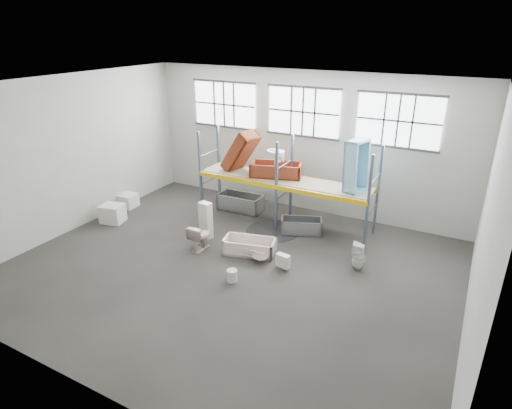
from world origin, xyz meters
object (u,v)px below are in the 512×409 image
Objects in this scene: bathtub_beige at (250,246)px; steel_tub_right at (301,226)px; carton_near at (113,213)px; cistern_tall at (206,220)px; toilet_beige at (200,237)px; blue_tub_upright at (356,166)px; rust_tub_flat at (276,170)px; toilet_white at (359,256)px; bucket at (232,276)px; steel_tub_left at (241,202)px.

steel_tub_right is (0.84, 2.01, 0.02)m from bathtub_beige.
cistern_tall is at bearing 8.70° from carton_near.
toilet_beige is 1.11× the size of carton_near.
rust_tub_flat is at bearing 177.73° from blue_tub_upright.
bathtub_beige is at bearing -88.26° from toilet_white.
cistern_tall is at bearing -68.21° from toilet_beige.
toilet_white is 2.69m from steel_tub_right.
steel_tub_right is 3.62m from bucket.
rust_tub_flat is 5.13× the size of bucket.
toilet_white is 0.61× the size of steel_tub_right.
bathtub_beige is 0.95× the size of blue_tub_upright.
steel_tub_left is at bearing -81.19° from toilet_beige.
bucket is at bearing -32.26° from cistern_tall.
steel_tub_left reaches higher than bathtub_beige.
steel_tub_right is 3.98× the size of bucket.
cistern_tall reaches higher than toilet_white.
toilet_beige is 3.21m from steel_tub_left.
toilet_beige is 0.79m from cistern_tall.
cistern_tall is 0.75× the size of blue_tub_upright.
blue_tub_upright is (4.23, -0.21, 2.09)m from steel_tub_left.
carton_near is at bearing -159.27° from steel_tub_right.
blue_tub_upright is (1.50, 0.49, 2.15)m from steel_tub_right.
bathtub_beige is 4.62× the size of bucket.
bathtub_beige is 1.62m from bucket.
toilet_white is at bearing 13.53° from cistern_tall.
blue_tub_upright is at bearing 32.71° from bathtub_beige.
steel_tub_right is 0.82× the size of blue_tub_upright.
toilet_beige is 0.50× the size of steel_tub_left.
toilet_beige is 5.22m from blue_tub_upright.
cistern_tall is 3.61m from carton_near.
rust_tub_flat reaches higher than cistern_tall.
toilet_white is at bearing -67.02° from blue_tub_upright.
cistern_tall is 0.91× the size of steel_tub_right.
steel_tub_left is 4.54m from carton_near.
blue_tub_upright is at bearing 17.97° from steel_tub_right.
bucket is (-2.80, -2.20, -0.24)m from toilet_white.
steel_tub_left is 4.72m from blue_tub_upright.
bucket is at bearing -116.21° from blue_tub_upright.
blue_tub_upright is at bearing 63.79° from bucket.
bathtub_beige is at bearing -55.17° from steel_tub_left.
toilet_beige reaches higher than bucket.
toilet_white reaches higher than toilet_beige.
toilet_beige is 0.61× the size of steel_tub_right.
steel_tub_right is at bearing 20.73° from carton_near.
steel_tub_left is 4.90× the size of bucket.
blue_tub_upright is (3.81, 2.97, 1.99)m from toilet_beige.
carton_near is at bearing 167.27° from bucket.
carton_near is at bearing -93.15° from toilet_white.
rust_tub_flat is (-0.41, 2.61, 1.59)m from bathtub_beige.
rust_tub_flat is at bearing 69.91° from cistern_tall.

